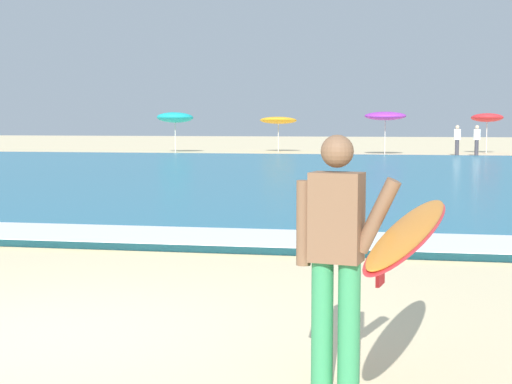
{
  "coord_description": "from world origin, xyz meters",
  "views": [
    {
      "loc": [
        2.86,
        -5.97,
        1.82
      ],
      "look_at": [
        1.49,
        1.57,
        1.1
      ],
      "focal_mm": 53.36,
      "sensor_mm": 36.0,
      "label": 1
    }
  ],
  "objects_px": {
    "surfer_with_board": "(369,242)",
    "beachgoer_near_row_left": "(457,140)",
    "beach_umbrella_3": "(487,118)",
    "beach_umbrella_1": "(278,120)",
    "beach_umbrella_2": "(385,116)",
    "beachgoer_near_row_mid": "(477,140)",
    "beach_umbrella_0": "(175,118)"
  },
  "relations": [
    {
      "from": "surfer_with_board",
      "to": "beachgoer_near_row_left",
      "type": "height_order",
      "value": "surfer_with_board"
    },
    {
      "from": "surfer_with_board",
      "to": "beachgoer_near_row_left",
      "type": "distance_m",
      "value": 35.33
    },
    {
      "from": "surfer_with_board",
      "to": "beach_umbrella_3",
      "type": "xyz_separation_m",
      "value": [
        5.15,
        38.35,
        0.95
      ]
    },
    {
      "from": "surfer_with_board",
      "to": "beach_umbrella_1",
      "type": "distance_m",
      "value": 39.11
    },
    {
      "from": "beach_umbrella_2",
      "to": "beach_umbrella_3",
      "type": "xyz_separation_m",
      "value": [
        5.47,
        2.41,
        -0.08
      ]
    },
    {
      "from": "surfer_with_board",
      "to": "beach_umbrella_3",
      "type": "relative_size",
      "value": 1.05
    },
    {
      "from": "beach_umbrella_2",
      "to": "beachgoer_near_row_mid",
      "type": "xyz_separation_m",
      "value": [
        4.61,
        -0.94,
        -1.21
      ]
    },
    {
      "from": "beach_umbrella_0",
      "to": "beach_umbrella_2",
      "type": "bearing_deg",
      "value": -3.49
    },
    {
      "from": "beach_umbrella_1",
      "to": "beach_umbrella_2",
      "type": "bearing_deg",
      "value": -23.26
    },
    {
      "from": "beach_umbrella_0",
      "to": "beachgoer_near_row_left",
      "type": "height_order",
      "value": "beach_umbrella_0"
    },
    {
      "from": "beach_umbrella_2",
      "to": "beachgoer_near_row_left",
      "type": "bearing_deg",
      "value": -11.8
    },
    {
      "from": "surfer_with_board",
      "to": "beachgoer_near_row_mid",
      "type": "height_order",
      "value": "surfer_with_board"
    },
    {
      "from": "beachgoer_near_row_left",
      "to": "beachgoer_near_row_mid",
      "type": "xyz_separation_m",
      "value": [
        0.95,
        -0.18,
        0.0
      ]
    },
    {
      "from": "beach_umbrella_0",
      "to": "beachgoer_near_row_mid",
      "type": "height_order",
      "value": "beach_umbrella_0"
    },
    {
      "from": "beach_umbrella_2",
      "to": "beachgoer_near_row_left",
      "type": "distance_m",
      "value": 3.93
    },
    {
      "from": "surfer_with_board",
      "to": "beachgoer_near_row_mid",
      "type": "xyz_separation_m",
      "value": [
        4.29,
        34.99,
        -0.18
      ]
    },
    {
      "from": "beachgoer_near_row_left",
      "to": "beach_umbrella_1",
      "type": "bearing_deg",
      "value": 160.85
    },
    {
      "from": "beach_umbrella_1",
      "to": "beach_umbrella_3",
      "type": "xyz_separation_m",
      "value": [
        11.59,
        -0.22,
        0.15
      ]
    },
    {
      "from": "beach_umbrella_1",
      "to": "beach_umbrella_2",
      "type": "relative_size",
      "value": 0.93
    },
    {
      "from": "beach_umbrella_0",
      "to": "beachgoer_near_row_mid",
      "type": "relative_size",
      "value": 1.48
    },
    {
      "from": "beach_umbrella_3",
      "to": "beachgoer_near_row_left",
      "type": "bearing_deg",
      "value": -119.77
    },
    {
      "from": "beach_umbrella_1",
      "to": "beachgoer_near_row_mid",
      "type": "height_order",
      "value": "beach_umbrella_1"
    },
    {
      "from": "surfer_with_board",
      "to": "beachgoer_near_row_mid",
      "type": "relative_size",
      "value": 1.5
    },
    {
      "from": "beach_umbrella_3",
      "to": "beach_umbrella_2",
      "type": "bearing_deg",
      "value": -156.24
    },
    {
      "from": "beachgoer_near_row_left",
      "to": "beach_umbrella_3",
      "type": "bearing_deg",
      "value": 60.23
    },
    {
      "from": "beach_umbrella_0",
      "to": "beach_umbrella_3",
      "type": "bearing_deg",
      "value": 5.61
    },
    {
      "from": "beach_umbrella_2",
      "to": "beachgoer_near_row_mid",
      "type": "bearing_deg",
      "value": -11.57
    },
    {
      "from": "beach_umbrella_1",
      "to": "beachgoer_near_row_left",
      "type": "xyz_separation_m",
      "value": [
        9.78,
        -3.39,
        -0.98
      ]
    },
    {
      "from": "beach_umbrella_0",
      "to": "beach_umbrella_3",
      "type": "height_order",
      "value": "beach_umbrella_0"
    },
    {
      "from": "beachgoer_near_row_left",
      "to": "beachgoer_near_row_mid",
      "type": "distance_m",
      "value": 0.97
    },
    {
      "from": "beach_umbrella_2",
      "to": "beach_umbrella_3",
      "type": "height_order",
      "value": "beach_umbrella_2"
    },
    {
      "from": "surfer_with_board",
      "to": "beach_umbrella_3",
      "type": "distance_m",
      "value": 38.7
    }
  ]
}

